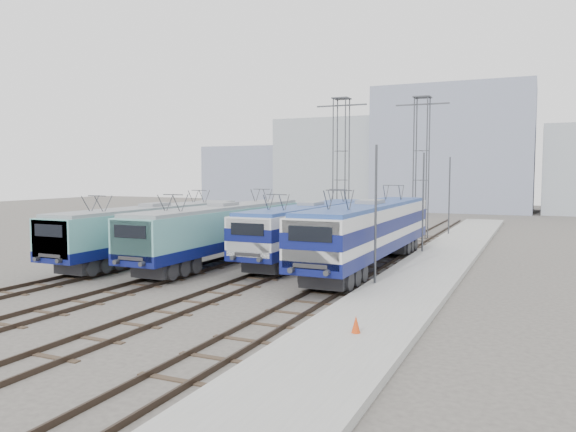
% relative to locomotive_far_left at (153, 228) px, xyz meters
% --- Properties ---
extents(ground, '(160.00, 160.00, 0.00)m').
position_rel_locomotive_far_left_xyz_m(ground, '(6.75, -4.70, -2.14)').
color(ground, '#514C47').
extents(platform, '(4.00, 70.00, 0.30)m').
position_rel_locomotive_far_left_xyz_m(platform, '(16.95, 3.30, -1.99)').
color(platform, '#9E9E99').
rests_on(platform, ground).
extents(locomotive_far_left, '(2.72, 17.14, 3.23)m').
position_rel_locomotive_far_left_xyz_m(locomotive_far_left, '(0.00, 0.00, 0.00)').
color(locomotive_far_left, '#0D1356').
rests_on(locomotive_far_left, ground).
extents(locomotive_center_left, '(2.78, 17.58, 3.31)m').
position_rel_locomotive_far_left_xyz_m(locomotive_center_left, '(4.50, 1.01, 0.05)').
color(locomotive_center_left, '#0D1356').
rests_on(locomotive_center_left, ground).
extents(locomotive_center_right, '(2.75, 17.39, 3.27)m').
position_rel_locomotive_far_left_xyz_m(locomotive_center_right, '(9.00, 4.54, 0.08)').
color(locomotive_center_right, '#0D1356').
rests_on(locomotive_center_right, ground).
extents(locomotive_far_right, '(2.99, 18.89, 3.55)m').
position_rel_locomotive_far_left_xyz_m(locomotive_far_right, '(13.50, 2.68, 0.26)').
color(locomotive_far_right, '#0D1356').
rests_on(locomotive_far_right, ground).
extents(catenary_tower_west, '(4.50, 1.20, 12.00)m').
position_rel_locomotive_far_left_xyz_m(catenary_tower_west, '(6.75, 17.30, 4.50)').
color(catenary_tower_west, '#3F4247').
rests_on(catenary_tower_west, ground).
extents(catenary_tower_east, '(4.50, 1.20, 12.00)m').
position_rel_locomotive_far_left_xyz_m(catenary_tower_east, '(13.25, 19.30, 4.50)').
color(catenary_tower_east, '#3F4247').
rests_on(catenary_tower_east, ground).
extents(mast_front, '(0.12, 0.12, 7.00)m').
position_rel_locomotive_far_left_xyz_m(mast_front, '(15.35, -2.70, 1.36)').
color(mast_front, '#3F4247').
rests_on(mast_front, ground).
extents(mast_mid, '(0.12, 0.12, 7.00)m').
position_rel_locomotive_far_left_xyz_m(mast_mid, '(15.35, 9.30, 1.36)').
color(mast_mid, '#3F4247').
rests_on(mast_mid, ground).
extents(mast_rear, '(0.12, 0.12, 7.00)m').
position_rel_locomotive_far_left_xyz_m(mast_rear, '(15.35, 21.30, 1.36)').
color(mast_rear, '#3F4247').
rests_on(mast_rear, ground).
extents(safety_cone, '(0.31, 0.31, 0.59)m').
position_rel_locomotive_far_left_xyz_m(safety_cone, '(17.06, -11.28, -1.55)').
color(safety_cone, red).
rests_on(safety_cone, platform).
extents(building_west, '(18.00, 12.00, 14.00)m').
position_rel_locomotive_far_left_xyz_m(building_west, '(-7.25, 57.30, 4.86)').
color(building_west, '#9CA5AD').
rests_on(building_west, ground).
extents(building_center, '(22.00, 14.00, 18.00)m').
position_rel_locomotive_far_left_xyz_m(building_center, '(10.75, 57.30, 6.86)').
color(building_center, '#858EA5').
rests_on(building_center, ground).
extents(building_far_west, '(14.00, 10.00, 10.00)m').
position_rel_locomotive_far_left_xyz_m(building_far_west, '(-23.25, 57.30, 2.86)').
color(building_far_west, '#858EA5').
rests_on(building_far_west, ground).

